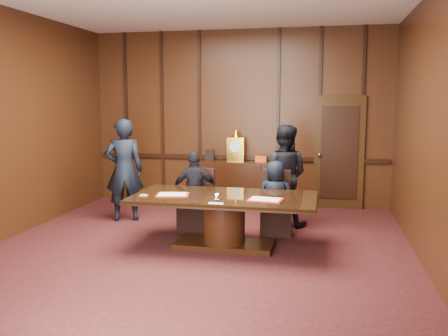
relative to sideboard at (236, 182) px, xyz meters
name	(u,v)px	position (x,y,z in m)	size (l,w,h in m)	color
room	(198,129)	(0.07, -3.12, 1.24)	(7.00, 7.04, 3.50)	black
sideboard	(236,182)	(0.00, 0.00, 0.00)	(1.60, 0.45, 1.54)	black
conference_table	(224,213)	(0.34, -2.73, 0.02)	(2.62, 1.32, 0.76)	black
folder_left	(173,195)	(-0.39, -2.86, 0.28)	(0.52, 0.42, 0.02)	#B31810
folder_right	(265,200)	(0.95, -2.93, 0.28)	(0.50, 0.38, 0.02)	#B31810
inkstand	(217,198)	(0.34, -3.18, 0.33)	(0.20, 0.14, 0.12)	white
notepad	(144,195)	(-0.78, -2.98, 0.28)	(0.10, 0.07, 0.01)	#E9CD72
chair_left	(197,211)	(-0.31, -1.86, -0.19)	(0.56, 0.56, 0.99)	black
chair_right	(275,215)	(0.98, -1.86, -0.19)	(0.54, 0.54, 0.99)	black
signatory_left	(195,191)	(-0.31, -1.93, 0.16)	(0.76, 0.32, 1.30)	black
signatory_right	(275,198)	(0.99, -1.93, 0.11)	(0.58, 0.38, 1.18)	black
witness_left	(124,170)	(-1.70, -1.56, 0.41)	(0.66, 0.43, 1.80)	black
witness_right	(284,175)	(1.06, -1.29, 0.37)	(0.83, 0.65, 1.71)	black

